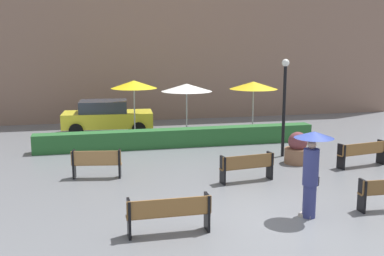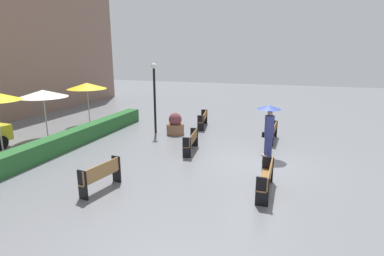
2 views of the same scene
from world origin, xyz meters
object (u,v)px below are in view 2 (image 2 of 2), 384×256
at_px(bench_mid_center, 192,140).
at_px(bench_near_left, 267,177).
at_px(bench_far_left, 101,174).
at_px(bench_near_right, 273,131).
at_px(planter_pot, 175,125).
at_px(bench_far_right, 203,118).
at_px(patio_umbrella_yellow_far, 87,86).
at_px(patio_umbrella_white, 43,94).
at_px(pedestrian_with_umbrella, 269,124).
at_px(lamp_post, 154,91).

xyz_separation_m(bench_mid_center, bench_near_left, (-3.09, -3.43, 0.00)).
bearing_deg(bench_far_left, bench_mid_center, -17.99).
bearing_deg(bench_near_right, planter_pot, 92.93).
bearing_deg(bench_near_left, bench_far_left, 106.18).
bearing_deg(bench_near_right, bench_far_right, 66.71).
bearing_deg(patio_umbrella_yellow_far, bench_mid_center, -111.83).
bearing_deg(bench_far_right, bench_near_right, -113.29).
bearing_deg(patio_umbrella_white, bench_far_right, -55.04).
bearing_deg(pedestrian_with_umbrella, lamp_post, 71.72).
bearing_deg(pedestrian_with_umbrella, patio_umbrella_white, 93.70).
distance_m(bench_far_left, patio_umbrella_white, 7.63).
distance_m(pedestrian_with_umbrella, planter_pot, 5.39).
xyz_separation_m(bench_near_right, patio_umbrella_yellow_far, (0.17, 10.59, 1.79)).
relative_size(bench_near_right, patio_umbrella_yellow_far, 0.75).
bearing_deg(bench_near_right, patio_umbrella_white, 105.57).
height_order(bench_near_left, lamp_post, lamp_post).
distance_m(bench_far_left, bench_mid_center, 4.74).
height_order(bench_far_right, bench_near_left, bench_near_left).
relative_size(bench_far_right, bench_mid_center, 1.09).
bearing_deg(lamp_post, bench_near_right, -86.97).
relative_size(bench_far_left, patio_umbrella_yellow_far, 0.64).
relative_size(bench_near_right, bench_mid_center, 1.06).
relative_size(lamp_post, patio_umbrella_yellow_far, 1.48).
bearing_deg(lamp_post, pedestrian_with_umbrella, -108.28).
height_order(bench_near_right, bench_near_left, bench_near_left).
distance_m(bench_far_right, patio_umbrella_white, 8.43).
height_order(bench_far_left, bench_near_right, bench_far_left).
relative_size(bench_mid_center, pedestrian_with_umbrella, 0.83).
xyz_separation_m(bench_mid_center, lamp_post, (2.46, 2.85, 1.75)).
distance_m(bench_mid_center, bench_near_left, 4.61).
xyz_separation_m(bench_far_left, bench_mid_center, (4.51, -1.46, -0.02)).
height_order(bench_far_right, pedestrian_with_umbrella, pedestrian_with_umbrella).
distance_m(lamp_post, patio_umbrella_yellow_far, 4.55).
xyz_separation_m(bench_near_right, bench_near_left, (-5.87, -0.21, -0.00)).
bearing_deg(pedestrian_with_umbrella, patio_umbrella_yellow_far, 76.76).
bearing_deg(bench_far_right, pedestrian_with_umbrella, -135.61).
bearing_deg(patio_umbrella_yellow_far, bench_near_right, -90.92).
distance_m(bench_near_left, patio_umbrella_white, 11.47).
bearing_deg(patio_umbrella_yellow_far, bench_near_left, -119.21).
bearing_deg(bench_near_right, pedestrian_with_umbrella, 178.51).
relative_size(pedestrian_with_umbrella, patio_umbrella_yellow_far, 0.86).
bearing_deg(bench_near_left, patio_umbrella_white, 75.36).
height_order(planter_pot, patio_umbrella_white, patio_umbrella_white).
relative_size(bench_mid_center, patio_umbrella_white, 0.72).
relative_size(bench_near_right, planter_pot, 1.65).
height_order(bench_far_right, patio_umbrella_white, patio_umbrella_white).
bearing_deg(planter_pot, patio_umbrella_white, 115.33).
distance_m(bench_far_right, planter_pot, 2.20).
bearing_deg(pedestrian_with_umbrella, bench_near_left, -175.70).
height_order(bench_far_left, lamp_post, lamp_post).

